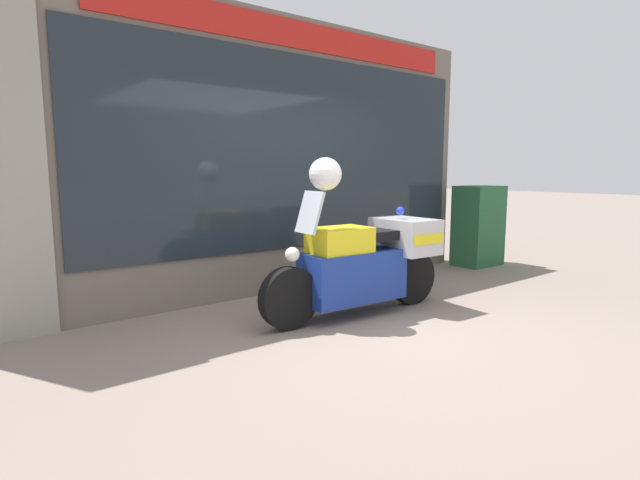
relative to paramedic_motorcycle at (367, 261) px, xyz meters
name	(u,v)px	position (x,y,z in m)	size (l,w,h in m)	color
ground_plane	(378,329)	(-0.28, -0.47, -0.56)	(60.00, 60.00, 0.00)	gray
shop_building	(234,155)	(-0.70, 1.53, 1.11)	(6.62, 0.55, 3.34)	#6B6056
window_display	(289,249)	(0.09, 1.56, -0.08)	(5.28, 0.30, 2.02)	slate
paramedic_motorcycle	(367,261)	(0.00, 0.00, 0.00)	(2.23, 0.74, 1.31)	black
utility_cabinet	(478,226)	(3.26, 0.87, 0.07)	(0.74, 0.51, 1.26)	#235633
white_helmet	(325,174)	(-0.53, 0.03, 0.91)	(0.32, 0.32, 0.32)	white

